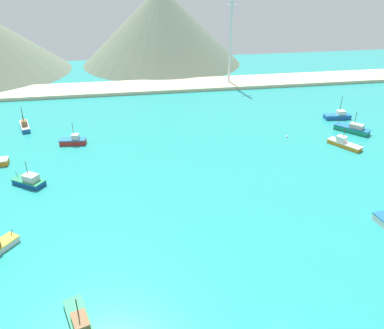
{
  "coord_description": "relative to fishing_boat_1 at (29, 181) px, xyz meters",
  "views": [
    {
      "loc": [
        -17.73,
        -31.52,
        43.15
      ],
      "look_at": [
        -4.0,
        48.62,
        0.61
      ],
      "focal_mm": 36.06,
      "sensor_mm": 36.0,
      "label": 1
    }
  ],
  "objects": [
    {
      "name": "fishing_boat_11",
      "position": [
        7.28,
        20.63,
        -0.04
      ],
      "size": [
        7.06,
        3.16,
        6.11
      ],
      "color": "red",
      "rests_on": "ground"
    },
    {
      "name": "hill_central",
      "position": [
        40.58,
        112.35,
        16.23
      ],
      "size": [
        75.49,
        75.49,
        34.45
      ],
      "color": "#60705B",
      "rests_on": "ground"
    },
    {
      "name": "fishing_boat_1",
      "position": [
        0.0,
        0.0,
        0.0
      ],
      "size": [
        7.7,
        6.58,
        5.74
      ],
      "color": "#14478C",
      "rests_on": "ground"
    },
    {
      "name": "fishing_boat_10",
      "position": [
        13.98,
        -39.92,
        -0.23
      ],
      "size": [
        5.17,
        8.79,
        5.0
      ],
      "color": "#232328",
      "rests_on": "ground"
    },
    {
      "name": "fishing_boat_12",
      "position": [
        -7.77,
        33.91,
        -0.0
      ],
      "size": [
        4.5,
        8.51,
        6.79
      ],
      "color": "#1E5BA8",
      "rests_on": "ground"
    },
    {
      "name": "ground",
      "position": [
        40.47,
        -16.28,
        -1.24
      ],
      "size": [
        260.0,
        280.0,
        0.5
      ],
      "color": "teal"
    },
    {
      "name": "radio_tower",
      "position": [
        62.82,
        69.42,
        17.4
      ],
      "size": [
        3.61,
        2.89,
        36.07
      ],
      "color": "silver",
      "rests_on": "ground"
    },
    {
      "name": "fishing_boat_9",
      "position": [
        86.79,
        26.39,
        -0.07
      ],
      "size": [
        8.4,
        3.25,
        7.08
      ],
      "color": "#1E5BA8",
      "rests_on": "ground"
    },
    {
      "name": "beach_strip",
      "position": [
        40.47,
        69.8,
        -0.39
      ],
      "size": [
        247.0,
        16.34,
        1.2
      ],
      "primitive_type": "cube",
      "color": "beige",
      "rests_on": "ground"
    },
    {
      "name": "buoy_1",
      "position": [
        65.68,
        15.29,
        -0.87
      ],
      "size": [
        0.68,
        0.68,
        0.68
      ],
      "color": "silver",
      "rests_on": "ground"
    },
    {
      "name": "fishing_boat_3",
      "position": [
        85.56,
        15.63,
        0.01
      ],
      "size": [
        8.49,
        9.4,
        6.13
      ],
      "color": "#198466",
      "rests_on": "ground"
    },
    {
      "name": "fishing_boat_7",
      "position": [
        78.11,
        7.01,
        -0.15
      ],
      "size": [
        6.81,
        9.09,
        5.24
      ],
      "color": "orange",
      "rests_on": "ground"
    }
  ]
}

